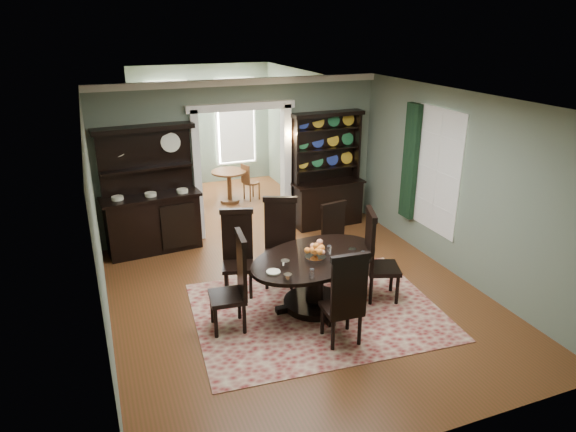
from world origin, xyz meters
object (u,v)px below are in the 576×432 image
object	(u,v)px
dining_table	(315,272)
parlor_table	(229,182)
welsh_dresser	(327,185)
sideboard	(151,209)

from	to	relation	value
dining_table	parlor_table	bearing A→B (deg)	71.95
welsh_dresser	parlor_table	world-z (taller)	welsh_dresser
dining_table	sideboard	xyz separation A→B (m)	(-1.93, 2.96, 0.23)
dining_table	welsh_dresser	bearing A→B (deg)	44.65
sideboard	welsh_dresser	bearing A→B (deg)	-4.94
parlor_table	dining_table	bearing A→B (deg)	-90.79
welsh_dresser	parlor_table	xyz separation A→B (m)	(-1.52, 2.06, -0.35)
sideboard	parlor_table	distance (m)	2.90
sideboard	welsh_dresser	size ratio (longest dim) A/B	0.99
dining_table	welsh_dresser	xyz separation A→B (m)	(1.59, 2.97, 0.27)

